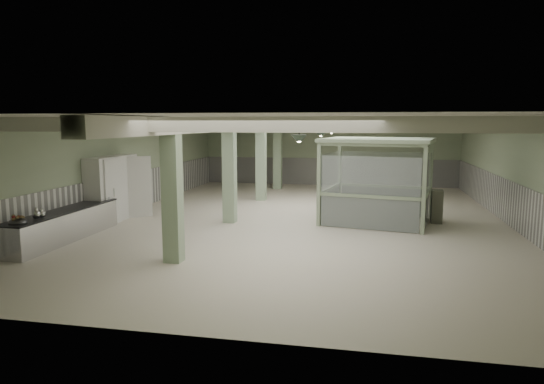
% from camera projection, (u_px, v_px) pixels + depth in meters
% --- Properties ---
extents(floor, '(20.00, 20.00, 0.00)m').
position_uv_depth(floor, '(304.00, 219.00, 17.51)').
color(floor, silver).
rests_on(floor, ground).
extents(ceiling, '(14.00, 20.00, 0.02)m').
position_uv_depth(ceiling, '(305.00, 119.00, 17.00)').
color(ceiling, silver).
rests_on(ceiling, wall_back).
extents(wall_back, '(14.00, 0.02, 3.60)m').
position_uv_depth(wall_back, '(328.00, 153.00, 26.96)').
color(wall_back, '#9AAA88').
rests_on(wall_back, floor).
extents(wall_front, '(14.00, 0.02, 3.60)m').
position_uv_depth(wall_front, '(221.00, 230.00, 7.55)').
color(wall_front, '#9AAA88').
rests_on(wall_front, floor).
extents(wall_left, '(0.02, 20.00, 3.60)m').
position_uv_depth(wall_left, '(124.00, 166.00, 18.62)').
color(wall_left, '#9AAA88').
rests_on(wall_left, floor).
extents(wall_right, '(0.02, 20.00, 3.60)m').
position_uv_depth(wall_right, '(517.00, 174.00, 15.89)').
color(wall_right, '#9AAA88').
rests_on(wall_right, floor).
extents(wainscot_left, '(0.05, 19.90, 1.50)m').
position_uv_depth(wainscot_left, '(126.00, 193.00, 18.76)').
color(wainscot_left, silver).
rests_on(wainscot_left, floor).
extents(wainscot_right, '(0.05, 19.90, 1.50)m').
position_uv_depth(wainscot_right, '(513.00, 205.00, 16.04)').
color(wainscot_right, silver).
rests_on(wainscot_right, floor).
extents(wainscot_back, '(13.90, 0.05, 1.50)m').
position_uv_depth(wainscot_back, '(328.00, 172.00, 27.09)').
color(wainscot_back, silver).
rests_on(wainscot_back, floor).
extents(girder, '(0.45, 19.90, 0.40)m').
position_uv_depth(girder, '(237.00, 125.00, 17.52)').
color(girder, beige).
rests_on(girder, ceiling).
extents(beam_a, '(13.90, 0.35, 0.32)m').
position_uv_depth(beam_a, '(257.00, 124.00, 9.75)').
color(beam_a, beige).
rests_on(beam_a, ceiling).
extents(beam_b, '(13.90, 0.35, 0.32)m').
position_uv_depth(beam_b, '(279.00, 124.00, 12.17)').
color(beam_b, beige).
rests_on(beam_b, ceiling).
extents(beam_c, '(13.90, 0.35, 0.32)m').
position_uv_depth(beam_c, '(295.00, 124.00, 14.60)').
color(beam_c, beige).
rests_on(beam_c, ceiling).
extents(beam_d, '(13.90, 0.35, 0.32)m').
position_uv_depth(beam_d, '(305.00, 124.00, 17.03)').
color(beam_d, beige).
rests_on(beam_d, ceiling).
extents(beam_e, '(13.90, 0.35, 0.32)m').
position_uv_depth(beam_e, '(313.00, 124.00, 19.45)').
color(beam_e, beige).
rests_on(beam_e, ceiling).
extents(beam_f, '(13.90, 0.35, 0.32)m').
position_uv_depth(beam_f, '(320.00, 124.00, 21.88)').
color(beam_f, beige).
rests_on(beam_f, ceiling).
extents(beam_g, '(13.90, 0.35, 0.32)m').
position_uv_depth(beam_g, '(325.00, 124.00, 24.31)').
color(beam_g, beige).
rests_on(beam_g, ceiling).
extents(column_a, '(0.42, 0.42, 3.60)m').
position_uv_depth(column_a, '(172.00, 191.00, 11.92)').
color(column_a, '#97B08E').
rests_on(column_a, floor).
extents(column_b, '(0.42, 0.42, 3.60)m').
position_uv_depth(column_b, '(229.00, 171.00, 16.77)').
color(column_b, '#97B08E').
rests_on(column_b, floor).
extents(column_c, '(0.42, 0.42, 3.60)m').
position_uv_depth(column_c, '(261.00, 160.00, 21.63)').
color(column_c, '#97B08E').
rests_on(column_c, floor).
extents(column_d, '(0.42, 0.42, 3.60)m').
position_uv_depth(column_d, '(278.00, 155.00, 25.51)').
color(column_d, '#97B08E').
rests_on(column_d, floor).
extents(pendant_front, '(0.44, 0.44, 0.22)m').
position_uv_depth(pendant_front, '(299.00, 139.00, 12.13)').
color(pendant_front, '#314133').
rests_on(pendant_front, ceiling).
extents(pendant_mid, '(0.44, 0.44, 0.22)m').
position_uv_depth(pendant_mid, '(321.00, 134.00, 17.47)').
color(pendant_mid, '#314133').
rests_on(pendant_mid, ceiling).
extents(pendant_back, '(0.44, 0.44, 0.22)m').
position_uv_depth(pendant_back, '(332.00, 132.00, 22.32)').
color(pendant_back, '#314133').
rests_on(pendant_back, ceiling).
extents(prep_counter, '(0.82, 4.69, 0.91)m').
position_uv_depth(prep_counter, '(64.00, 225.00, 14.29)').
color(prep_counter, '#B9BABE').
rests_on(prep_counter, floor).
extents(pitcher_near, '(0.19, 0.22, 0.26)m').
position_uv_depth(pitcher_near, '(42.00, 213.00, 13.07)').
color(pitcher_near, '#B9BABE').
rests_on(pitcher_near, prep_counter).
extents(pitcher_far, '(0.30, 0.31, 0.31)m').
position_uv_depth(pitcher_far, '(36.00, 213.00, 12.94)').
color(pitcher_far, '#B9BABE').
rests_on(pitcher_far, prep_counter).
extents(veg_colander, '(0.59, 0.59, 0.21)m').
position_uv_depth(veg_colander, '(18.00, 220.00, 12.34)').
color(veg_colander, '#38383D').
rests_on(veg_colander, prep_counter).
extents(orange_bowl, '(0.31, 0.31, 0.10)m').
position_uv_depth(orange_bowl, '(106.00, 198.00, 16.21)').
color(orange_bowl, '#B2B2B7').
rests_on(orange_bowl, prep_counter).
extents(walkin_cooler, '(1.22, 2.62, 2.40)m').
position_uv_depth(walkin_cooler, '(113.00, 187.00, 17.11)').
color(walkin_cooler, silver).
rests_on(walkin_cooler, floor).
extents(guard_booth, '(4.12, 3.67, 2.93)m').
position_uv_depth(guard_booth, '(377.00, 167.00, 16.76)').
color(guard_booth, '#8FA282').
rests_on(guard_booth, floor).
extents(filing_cabinet, '(0.40, 0.55, 1.14)m').
position_uv_depth(filing_cabinet, '(437.00, 207.00, 16.82)').
color(filing_cabinet, '#58594A').
rests_on(filing_cabinet, floor).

